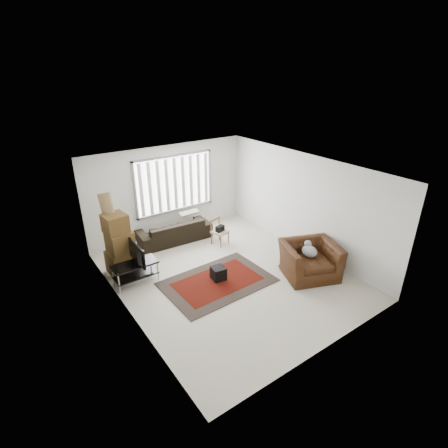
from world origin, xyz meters
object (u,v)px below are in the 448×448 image
object	(u,v)px
sofa	(174,228)
side_chair	(219,230)
tv_stand	(135,269)
armchair	(310,258)
moving_boxes	(119,246)

from	to	relation	value
sofa	side_chair	size ratio (longest dim) A/B	2.82
tv_stand	side_chair	size ratio (longest dim) A/B	1.38
side_chair	armchair	size ratio (longest dim) A/B	0.47
armchair	tv_stand	bearing A→B (deg)	171.60
tv_stand	sofa	xyz separation A→B (m)	(1.78, 1.44, 0.03)
tv_stand	moving_boxes	xyz separation A→B (m)	(-0.09, 0.69, 0.34)
tv_stand	side_chair	distance (m)	2.80
tv_stand	sofa	size ratio (longest dim) A/B	0.49
tv_stand	moving_boxes	size ratio (longest dim) A/B	0.68
moving_boxes	side_chair	bearing A→B (deg)	-3.62
side_chair	moving_boxes	bearing A→B (deg)	161.34
sofa	side_chair	distance (m)	1.35
sofa	moving_boxes	bearing A→B (deg)	25.78
armchair	side_chair	bearing A→B (deg)	130.11
sofa	armchair	xyz separation A→B (m)	(1.83, -3.57, 0.07)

